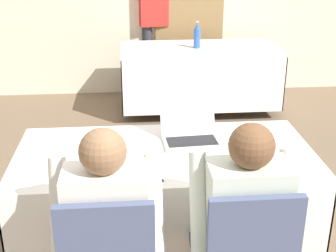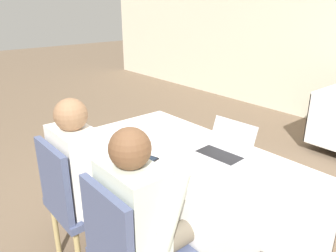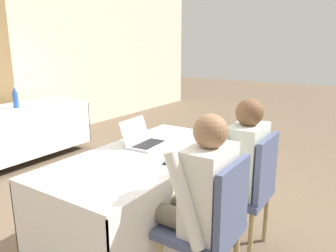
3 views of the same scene
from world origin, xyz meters
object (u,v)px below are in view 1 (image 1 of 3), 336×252
person_checkered_shirt (108,224)px  person_red_shirt (153,20)px  cell_phone (154,176)px  person_white_shirt (242,218)px  laptop (190,135)px  water_bottle (197,36)px

person_checkered_shirt → person_red_shirt: person_red_shirt is taller
cell_phone → person_white_shirt: (0.39, -0.32, -0.06)m
laptop → water_bottle: (0.39, 2.45, 0.09)m
cell_phone → person_red_shirt: size_ratio=0.09×
water_bottle → person_checkered_shirt: 3.33m
laptop → person_white_shirt: bearing=-83.1°
water_bottle → person_red_shirt: 0.85m
person_checkered_shirt → person_white_shirt: bearing=-180.0°
laptop → person_white_shirt: 0.78m
person_white_shirt → person_red_shirt: 3.95m
laptop → person_checkered_shirt: person_checkered_shirt is taller
laptop → cell_phone: laptop is taller
water_bottle → person_red_shirt: size_ratio=0.18×
laptop → water_bottle: water_bottle is taller
water_bottle → person_checkered_shirt: person_checkered_shirt is taller
laptop → person_white_shirt: person_white_shirt is taller
cell_phone → laptop: bearing=44.8°
cell_phone → person_white_shirt: 0.51m
cell_phone → person_white_shirt: bearing=-54.6°
person_checkered_shirt → person_white_shirt: same height
person_white_shirt → person_red_shirt: (-0.19, 3.94, 0.24)m
water_bottle → person_white_shirt: size_ratio=0.25×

